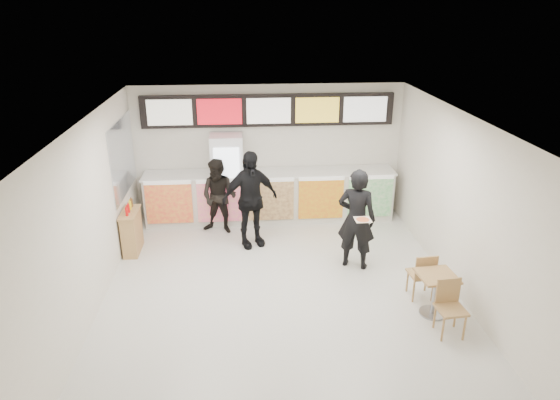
{
  "coord_description": "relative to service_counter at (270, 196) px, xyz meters",
  "views": [
    {
      "loc": [
        -0.6,
        -7.36,
        4.66
      ],
      "look_at": [
        0.07,
        1.2,
        1.23
      ],
      "focal_mm": 32.0,
      "sensor_mm": 36.0,
      "label": 1
    }
  ],
  "objects": [
    {
      "name": "wall_right",
      "position": [
        3.0,
        -3.09,
        0.93
      ],
      "size": [
        0.0,
        7.0,
        7.0
      ],
      "primitive_type": "plane",
      "rotation": [
        1.57,
        0.0,
        -1.57
      ],
      "color": "silver",
      "rests_on": "floor"
    },
    {
      "name": "wall_left",
      "position": [
        -3.0,
        -3.09,
        0.93
      ],
      "size": [
        0.0,
        7.0,
        7.0
      ],
      "primitive_type": "plane",
      "rotation": [
        1.57,
        0.0,
        1.57
      ],
      "color": "silver",
      "rests_on": "floor"
    },
    {
      "name": "customer_mid",
      "position": [
        -0.48,
        -1.23,
        0.42
      ],
      "size": [
        1.26,
        0.87,
        1.99
      ],
      "primitive_type": "imported",
      "rotation": [
        0.0,
        0.0,
        0.37
      ],
      "color": "black",
      "rests_on": "floor"
    },
    {
      "name": "mirror_panel",
      "position": [
        -2.99,
        -0.64,
        1.18
      ],
      "size": [
        0.01,
        2.0,
        1.5
      ],
      "primitive_type": "cube",
      "color": "#B2B7BF",
      "rests_on": "wall_left"
    },
    {
      "name": "service_counter",
      "position": [
        0.0,
        0.0,
        0.0
      ],
      "size": [
        5.56,
        0.77,
        1.14
      ],
      "color": "silver",
      "rests_on": "floor"
    },
    {
      "name": "wall_back",
      "position": [
        -0.0,
        0.41,
        0.93
      ],
      "size": [
        6.0,
        0.0,
        6.0
      ],
      "primitive_type": "plane",
      "rotation": [
        1.57,
        0.0,
        0.0
      ],
      "color": "silver",
      "rests_on": "floor"
    },
    {
      "name": "menu_board",
      "position": [
        0.0,
        0.32,
        1.88
      ],
      "size": [
        5.5,
        0.14,
        0.7
      ],
      "color": "black",
      "rests_on": "wall_back"
    },
    {
      "name": "customer_left",
      "position": [
        -1.11,
        -0.56,
        0.24
      ],
      "size": [
        0.94,
        0.83,
        1.62
      ],
      "primitive_type": "imported",
      "rotation": [
        0.0,
        0.0,
        -0.32
      ],
      "color": "black",
      "rests_on": "floor"
    },
    {
      "name": "cafe_table",
      "position": [
        2.36,
        -3.92,
        -0.08
      ],
      "size": [
        0.62,
        1.47,
        0.85
      ],
      "rotation": [
        0.0,
        0.0,
        0.08
      ],
      "color": "tan",
      "rests_on": "floor"
    },
    {
      "name": "floor",
      "position": [
        -0.0,
        -3.09,
        -0.57
      ],
      "size": [
        7.0,
        7.0,
        0.0
      ],
      "primitive_type": "plane",
      "color": "beige",
      "rests_on": "ground"
    },
    {
      "name": "pizza_slice",
      "position": [
        1.44,
        -2.72,
        0.58
      ],
      "size": [
        0.36,
        0.36,
        0.02
      ],
      "color": "beige",
      "rests_on": "customer_main"
    },
    {
      "name": "customer_main",
      "position": [
        1.44,
        -2.27,
        0.39
      ],
      "size": [
        0.83,
        0.7,
        1.92
      ],
      "primitive_type": "imported",
      "rotation": [
        0.0,
        0.0,
        2.73
      ],
      "color": "black",
      "rests_on": "floor"
    },
    {
      "name": "drinks_fridge",
      "position": [
        -0.93,
        0.02,
        0.43
      ],
      "size": [
        0.7,
        0.67,
        2.0
      ],
      "color": "white",
      "rests_on": "floor"
    },
    {
      "name": "ceiling",
      "position": [
        -0.0,
        -3.09,
        2.43
      ],
      "size": [
        7.0,
        7.0,
        0.0
      ],
      "primitive_type": "plane",
      "rotation": [
        3.14,
        0.0,
        0.0
      ],
      "color": "white",
      "rests_on": "wall_back"
    },
    {
      "name": "condiment_ledge",
      "position": [
        -2.82,
        -1.35,
        -0.13
      ],
      "size": [
        0.31,
        0.77,
        1.02
      ],
      "color": "tan",
      "rests_on": "floor"
    }
  ]
}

